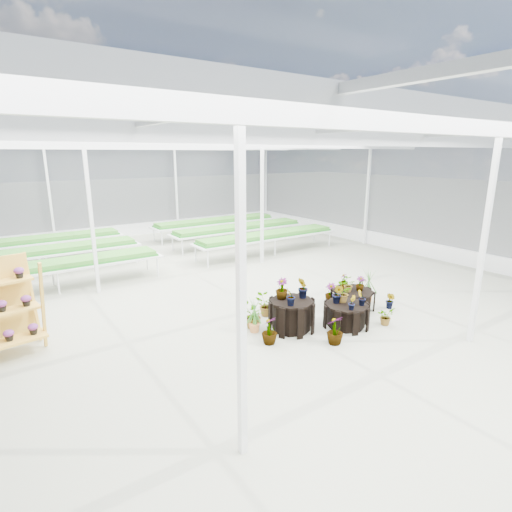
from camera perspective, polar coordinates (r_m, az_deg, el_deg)
ground_plane at (r=10.53m, az=0.10°, el=-8.15°), size 24.00×24.00×0.00m
greenhouse_shell at (r=9.88m, az=0.11°, el=3.99°), size 18.00×24.00×4.50m
steel_frame at (r=9.88m, az=0.11°, el=3.99°), size 18.00×24.00×4.50m
nursery_benches at (r=16.57m, az=-14.19°, el=1.37°), size 16.00×7.00×0.84m
plinth_tall at (r=9.50m, az=5.09°, el=-8.39°), size 1.35×1.35×0.73m
plinth_mid at (r=9.91m, az=12.74°, el=-8.25°), size 1.40×1.40×0.56m
plinth_low at (r=11.05m, az=13.63°, el=-6.05°), size 1.26×1.26×0.50m
nursery_plants at (r=10.04m, az=7.80°, el=-6.50°), size 4.60×2.66×1.25m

